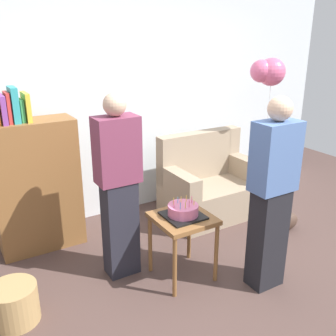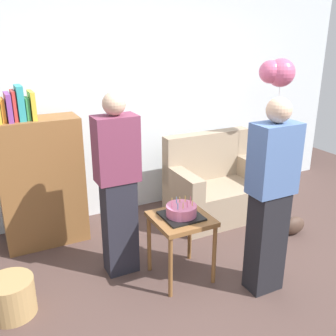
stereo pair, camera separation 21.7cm
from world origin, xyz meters
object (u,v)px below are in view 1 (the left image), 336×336
at_px(birthday_cake, 183,211).
at_px(couch, 209,187).
at_px(person_holding_cake, 272,195).
at_px(handbag, 287,222).
at_px(person_blowing_candles, 119,187).
at_px(wicker_basket, 14,304).
at_px(balloon_bunch, 268,72).
at_px(side_table, 183,226).
at_px(bookshelf, 36,183).

bearing_deg(birthday_cake, couch, 43.43).
height_order(person_holding_cake, handbag, person_holding_cake).
height_order(person_blowing_candles, handbag, person_blowing_candles).
xyz_separation_m(wicker_basket, balloon_bunch, (2.99, 0.59, 1.49)).
bearing_deg(side_table, handbag, 4.57).
xyz_separation_m(handbag, balloon_bunch, (0.15, 0.63, 1.54)).
xyz_separation_m(person_blowing_candles, balloon_bunch, (2.03, 0.42, 0.81)).
bearing_deg(wicker_basket, side_table, -6.50).
distance_m(couch, person_blowing_candles, 1.58).
relative_size(side_table, balloon_bunch, 0.33).
relative_size(couch, wicker_basket, 3.06).
xyz_separation_m(birthday_cake, wicker_basket, (-1.40, 0.16, -0.49)).
relative_size(handbag, balloon_bunch, 0.16).
xyz_separation_m(couch, bookshelf, (-1.90, 0.27, 0.34)).
bearing_deg(person_blowing_candles, bookshelf, 131.71).
relative_size(side_table, wicker_basket, 1.64).
bearing_deg(wicker_basket, couch, 17.48).
relative_size(bookshelf, birthday_cake, 5.05).
xyz_separation_m(side_table, person_holding_cake, (0.55, -0.46, 0.33)).
xyz_separation_m(side_table, balloon_bunch, (1.59, 0.75, 1.14)).
relative_size(birthday_cake, person_holding_cake, 0.20).
bearing_deg(person_holding_cake, wicker_basket, -26.52).
bearing_deg(bookshelf, couch, -8.10).
distance_m(couch, side_table, 1.32).
distance_m(side_table, birthday_cake, 0.14).
bearing_deg(person_blowing_candles, wicker_basket, -159.55).
relative_size(bookshelf, side_table, 2.74).
height_order(birthday_cake, balloon_bunch, balloon_bunch).
xyz_separation_m(bookshelf, person_holding_cake, (1.50, -1.62, 0.15)).
bearing_deg(person_blowing_candles, couch, 32.37).
height_order(person_blowing_candles, balloon_bunch, balloon_bunch).
xyz_separation_m(bookshelf, birthday_cake, (0.95, -1.17, -0.04)).
distance_m(side_table, person_blowing_candles, 0.64).
xyz_separation_m(birthday_cake, person_holding_cake, (0.55, -0.45, 0.19)).
height_order(wicker_basket, handbag, wicker_basket).
relative_size(side_table, person_holding_cake, 0.36).
height_order(side_table, handbag, side_table).
bearing_deg(wicker_basket, person_holding_cake, -17.51).
relative_size(bookshelf, handbag, 5.77).
xyz_separation_m(person_blowing_candles, handbag, (1.88, -0.22, -0.73)).
bearing_deg(bookshelf, person_blowing_candles, -58.48).
relative_size(bookshelf, person_blowing_candles, 0.99).
bearing_deg(wicker_basket, balloon_bunch, 11.17).
xyz_separation_m(bookshelf, handbag, (2.40, -1.05, -0.58)).
height_order(birthday_cake, person_holding_cake, person_holding_cake).
bearing_deg(balloon_bunch, wicker_basket, -168.83).
bearing_deg(couch, person_blowing_candles, -157.82).
relative_size(bookshelf, person_holding_cake, 0.99).
distance_m(person_holding_cake, handbag, 1.29).
xyz_separation_m(couch, wicker_basket, (-2.35, -0.74, -0.19)).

